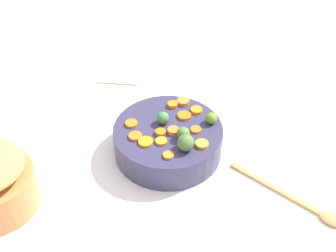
{
  "coord_description": "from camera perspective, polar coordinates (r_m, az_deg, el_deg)",
  "views": [
    {
      "loc": [
        0.21,
        -0.83,
        0.87
      ],
      "look_at": [
        -0.03,
        0.01,
        0.11
      ],
      "focal_mm": 46.32,
      "sensor_mm": 36.0,
      "label": 1
    }
  ],
  "objects": [
    {
      "name": "carrot_slice_11",
      "position": [
        1.14,
        0.67,
        -0.72
      ],
      "size": [
        0.04,
        0.04,
        0.01
      ],
      "primitive_type": "cylinder",
      "rotation": [
        0.0,
        0.0,
        2.29
      ],
      "color": "orange",
      "rests_on": "serving_bowl_carrots"
    },
    {
      "name": "dish_towel",
      "position": [
        1.53,
        -6.25,
        6.98
      ],
      "size": [
        0.16,
        0.16,
        0.01
      ],
      "primitive_type": "cube",
      "rotation": [
        0.0,
        0.0,
        0.17
      ],
      "color": "beige",
      "rests_on": "tabletop"
    },
    {
      "name": "carrot_slice_0",
      "position": [
        1.15,
        3.68,
        -0.48
      ],
      "size": [
        0.04,
        0.04,
        0.01
      ],
      "primitive_type": "cylinder",
      "rotation": [
        0.0,
        0.0,
        0.63
      ],
      "color": "orange",
      "rests_on": "serving_bowl_carrots"
    },
    {
      "name": "brussels_sprout_1",
      "position": [
        1.17,
        -0.67,
        1.04
      ],
      "size": [
        0.03,
        0.03,
        0.03
      ],
      "primitive_type": "sphere",
      "color": "#427640",
      "rests_on": "serving_bowl_carrots"
    },
    {
      "name": "serving_bowl_carrots",
      "position": [
        1.19,
        0.0,
        -1.89
      ],
      "size": [
        0.3,
        0.3,
        0.08
      ],
      "primitive_type": "cylinder",
      "color": "#343250",
      "rests_on": "tabletop"
    },
    {
      "name": "carrot_slice_9",
      "position": [
        1.24,
        2.03,
        3.24
      ],
      "size": [
        0.04,
        0.04,
        0.01
      ],
      "primitive_type": "cylinder",
      "rotation": [
        0.0,
        0.0,
        1.82
      ],
      "color": "orange",
      "rests_on": "serving_bowl_carrots"
    },
    {
      "name": "tabletop",
      "position": [
        1.21,
        1.22,
        -4.25
      ],
      "size": [
        2.4,
        2.4,
        0.02
      ],
      "primitive_type": "cube",
      "color": "white",
      "rests_on": "ground"
    },
    {
      "name": "wooden_spoon",
      "position": [
        1.13,
        17.27,
        -9.71
      ],
      "size": [
        0.3,
        0.15,
        0.01
      ],
      "color": "#AB814C",
      "rests_on": "tabletop"
    },
    {
      "name": "carrot_slice_7",
      "position": [
        1.17,
        -4.84,
        0.33
      ],
      "size": [
        0.05,
        0.05,
        0.01
      ],
      "primitive_type": "cylinder",
      "rotation": [
        0.0,
        0.0,
        0.49
      ],
      "color": "orange",
      "rests_on": "serving_bowl_carrots"
    },
    {
      "name": "brussels_sprout_2",
      "position": [
        1.09,
        2.34,
        -2.21
      ],
      "size": [
        0.04,
        0.04,
        0.04
      ],
      "primitive_type": "sphere",
      "color": "#4C6B35",
      "rests_on": "serving_bowl_carrots"
    },
    {
      "name": "carrot_slice_5",
      "position": [
        1.12,
        -2.97,
        -2.08
      ],
      "size": [
        0.05,
        0.05,
        0.01
      ],
      "primitive_type": "cylinder",
      "rotation": [
        0.0,
        0.0,
        0.67
      ],
      "color": "orange",
      "rests_on": "serving_bowl_carrots"
    },
    {
      "name": "brussels_sprout_0",
      "position": [
        1.12,
        2.02,
        -0.99
      ],
      "size": [
        0.04,
        0.04,
        0.04
      ],
      "primitive_type": "sphere",
      "color": "#507231",
      "rests_on": "serving_bowl_carrots"
    },
    {
      "name": "carrot_slice_10",
      "position": [
        1.14,
        -0.98,
        -0.85
      ],
      "size": [
        0.03,
        0.03,
        0.01
      ],
      "primitive_type": "cylinder",
      "rotation": [
        0.0,
        0.0,
        1.26
      ],
      "color": "orange",
      "rests_on": "serving_bowl_carrots"
    },
    {
      "name": "brussels_sprout_3",
      "position": [
        1.17,
        5.71,
        1.02
      ],
      "size": [
        0.03,
        0.03,
        0.03
      ],
      "primitive_type": "sphere",
      "color": "olive",
      "rests_on": "serving_bowl_carrots"
    },
    {
      "name": "carrot_slice_6",
      "position": [
        1.14,
        -4.32,
        -1.33
      ],
      "size": [
        0.04,
        0.04,
        0.01
      ],
      "primitive_type": "cylinder",
      "rotation": [
        0.0,
        0.0,
        4.63
      ],
      "color": "orange",
      "rests_on": "serving_bowl_carrots"
    },
    {
      "name": "carrot_slice_1",
      "position": [
        1.11,
        4.48,
        -2.38
      ],
      "size": [
        0.05,
        0.05,
        0.01
      ],
      "primitive_type": "cylinder",
      "rotation": [
        0.0,
        0.0,
        5.18
      ],
      "color": "orange",
      "rests_on": "serving_bowl_carrots"
    },
    {
      "name": "carrot_slice_3",
      "position": [
        1.23,
        0.63,
        2.83
      ],
      "size": [
        0.04,
        0.04,
        0.01
      ],
      "primitive_type": "cylinder",
      "rotation": [
        0.0,
        0.0,
        3.54
      ],
      "color": "orange",
      "rests_on": "serving_bowl_carrots"
    },
    {
      "name": "carrot_slice_12",
      "position": [
        1.08,
        0.26,
        -3.91
      ],
      "size": [
        0.04,
        0.04,
        0.01
      ],
      "primitive_type": "cylinder",
      "rotation": [
        0.0,
        0.0,
        5.66
      ],
      "color": "orange",
      "rests_on": "serving_bowl_carrots"
    },
    {
      "name": "carrot_slice_8",
      "position": [
        1.2,
        2.26,
        1.35
      ],
      "size": [
        0.05,
        0.05,
        0.01
      ],
      "primitive_type": "cylinder",
      "rotation": [
        0.0,
        0.0,
        1.82
      ],
      "color": "orange",
      "rests_on": "serving_bowl_carrots"
    },
    {
      "name": "carrot_slice_2",
      "position": [
        1.12,
        -0.89,
        -2.02
      ],
      "size": [
        0.04,
        0.04,
        0.01
      ],
      "primitive_type": "cylinder",
      "rotation": [
        0.0,
        0.0,
        6.06
      ],
      "color": "orange",
      "rests_on": "serving_bowl_carrots"
    },
    {
      "name": "carrot_slice_4",
      "position": [
        1.22,
        3.77,
        2.1
      ],
      "size": [
        0.04,
        0.04,
        0.01
      ],
      "primitive_type": "cylinder",
      "rotation": [
        0.0,
        0.0,
        5.8
      ],
      "color": "orange",
      "rests_on": "serving_bowl_carrots"
    }
  ]
}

